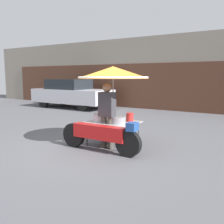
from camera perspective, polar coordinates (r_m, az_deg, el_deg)
ground_plane at (r=6.19m, az=-3.31°, el=-8.10°), size 36.00×36.00×0.00m
shopfront_building at (r=13.66m, az=17.54°, el=8.44°), size 28.00×2.06×3.78m
vendor_motorcycle_cart at (r=6.07m, az=-0.15°, el=5.75°), size 2.12×1.75×1.97m
vendor_person at (r=5.96m, az=-1.14°, el=-0.09°), size 0.38×0.22×1.57m
parked_car at (r=13.95m, az=-9.29°, el=4.25°), size 4.49×1.84×1.57m
potted_plant at (r=16.71m, az=-14.13°, el=4.12°), size 0.88×0.88×1.09m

